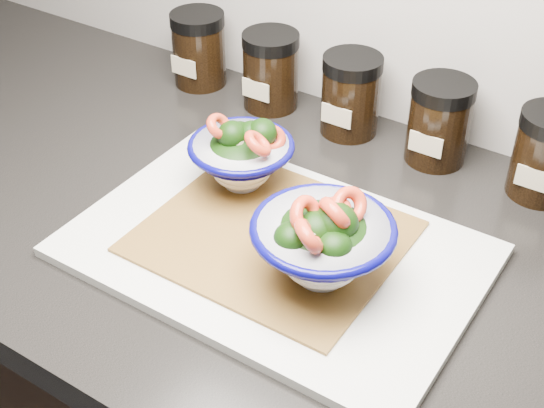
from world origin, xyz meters
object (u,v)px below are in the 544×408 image
Objects in this scene: cutting_board at (275,250)px; spice_jar_b at (271,71)px; spice_jar_d at (439,122)px; bowl_left at (242,155)px; spice_jar_c at (351,95)px; spice_jar_a at (199,49)px; bowl_right at (323,242)px.

spice_jar_b reaches higher than cutting_board.
cutting_board is 3.98× the size of spice_jar_d.
spice_jar_b is (-0.19, 0.28, 0.05)m from cutting_board.
bowl_left is 1.15× the size of spice_jar_c.
spice_jar_d is (0.39, 0.00, 0.00)m from spice_jar_a.
spice_jar_d is (0.13, 0.00, 0.00)m from spice_jar_c.
cutting_board is 0.43m from spice_jar_a.
spice_jar_c is (0.26, 0.00, 0.00)m from spice_jar_a.
cutting_board is at bearing -38.37° from bowl_left.
bowl_left is at bearing 150.46° from bowl_right.
spice_jar_c is 1.00× the size of spice_jar_d.
bowl_left is at bearing -100.69° from spice_jar_c.
bowl_right is (0.17, -0.09, 0.01)m from bowl_left.
bowl_right is 0.30m from spice_jar_d.
spice_jar_b and spice_jar_d have the same top height.
spice_jar_d is at bearing 50.47° from bowl_left.
bowl_left reaches higher than cutting_board.
spice_jar_d is at bearing 0.00° from spice_jar_b.
bowl_right is 1.34× the size of spice_jar_d.
spice_jar_b is 1.00× the size of spice_jar_d.
bowl_right is at bearing -90.25° from spice_jar_d.
bowl_left reaches higher than spice_jar_c.
spice_jar_c is at bearing 0.00° from spice_jar_b.
spice_jar_b is (-0.26, 0.30, -0.01)m from bowl_right.
bowl_right reaches higher than spice_jar_b.
bowl_left is 0.19m from bowl_right.
spice_jar_a is 0.39m from spice_jar_d.
cutting_board is at bearing -41.30° from spice_jar_a.
spice_jar_a is (-0.32, 0.28, 0.05)m from cutting_board.
spice_jar_a reaches higher than cutting_board.
spice_jar_c is at bearing 101.72° from cutting_board.
cutting_board is 3.98× the size of spice_jar_a.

